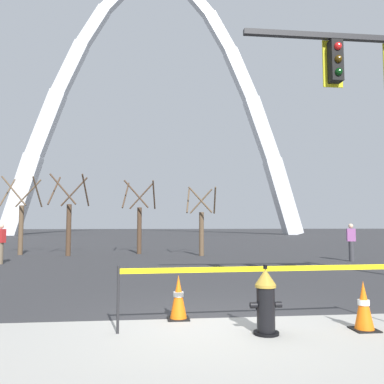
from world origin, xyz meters
The scene contains 12 objects.
ground_plane centered at (0.00, 0.00, 0.00)m, with size 240.00×240.00×0.00m, color #333335.
fire_hydrant centered at (0.63, -0.75, 0.47)m, with size 0.46×0.48×0.99m.
caution_tape_barrier centered at (0.65, -0.40, 0.65)m, with size 4.30×0.22×0.97m.
traffic_cone_by_hydrant centered at (2.15, -0.70, 0.36)m, with size 0.36×0.36×0.73m.
traffic_cone_mid_sidewalk centered at (-0.55, 0.27, 0.36)m, with size 0.36×0.36×0.73m.
monument_arch centered at (0.00, 51.31, 17.32)m, with size 43.15×2.35×39.67m.
tree_far_left centered at (-7.59, 14.98, 1.77)m, with size 1.84×1.85×3.98m.
tree_left_mid centered at (-5.01, 14.00, 1.79)m, with size 1.86×1.87×4.02m.
tree_center_left centered at (-1.55, 15.05, 1.72)m, with size 1.79×1.80×3.86m.
tree_center_right centered at (1.57, 13.41, 1.51)m, with size 1.58×1.59×3.41m.
pedestrian_walking_left centered at (-6.86, 10.14, 0.82)m, with size 0.39×0.34×1.59m.
pedestrian_standing_center centered at (7.53, 9.82, 0.82)m, with size 0.38×0.28×1.59m.
Camera 1 is at (-1.04, -6.44, 1.58)m, focal length 37.35 mm.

